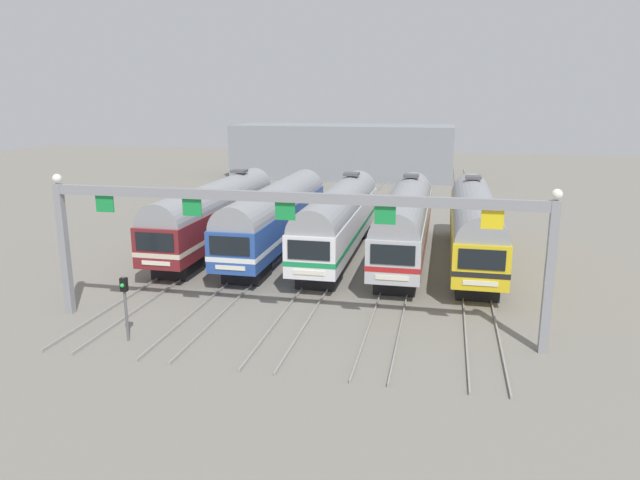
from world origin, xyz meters
name	(u,v)px	position (x,y,z in m)	size (l,w,h in m)	color
ground_plane	(339,256)	(0.00, 0.00, 0.00)	(160.00, 160.00, 0.00)	gray
track_bed	(371,209)	(0.00, 17.00, 0.07)	(19.05, 70.00, 0.15)	gray
commuter_train_maroon	(216,212)	(-8.77, 0.00, 2.69)	(2.88, 18.06, 5.05)	maroon
commuter_train_blue	(276,214)	(-4.39, -0.01, 2.69)	(2.88, 18.06, 4.77)	#284C9E
commuter_train_white	(339,217)	(0.00, 0.00, 2.69)	(2.88, 18.06, 5.05)	white
commuter_train_stainless	(405,220)	(4.39, 0.00, 2.69)	(2.88, 18.06, 5.05)	#B2B5BA
commuter_train_yellow	(474,223)	(8.77, 0.00, 2.69)	(2.88, 18.06, 5.05)	gold
catenary_gantry	(285,219)	(0.00, -13.50, 5.28)	(22.79, 0.44, 6.97)	gray
yard_signal_mast	(125,296)	(-6.58, -16.05, 2.06)	(0.28, 0.35, 2.95)	#59595E
maintenance_building	(343,151)	(-6.66, 39.95, 3.47)	(28.71, 10.00, 6.94)	gray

